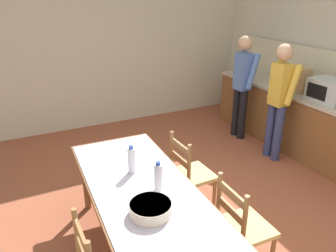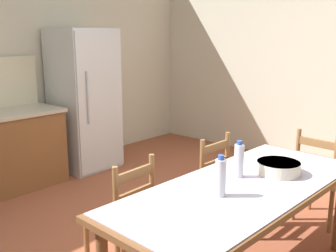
{
  "view_description": "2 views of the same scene",
  "coord_description": "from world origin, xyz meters",
  "px_view_note": "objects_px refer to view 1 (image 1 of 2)",
  "views": [
    {
      "loc": [
        2.38,
        -1.6,
        2.32
      ],
      "look_at": [
        -0.26,
        -0.3,
        1.08
      ],
      "focal_mm": 35.0,
      "sensor_mm": 36.0,
      "label": 1
    },
    {
      "loc": [
        -2.07,
        -2.05,
        1.75
      ],
      "look_at": [
        0.17,
        -0.05,
        1.06
      ],
      "focal_mm": 42.0,
      "sensor_mm": 36.0,
      "label": 2
    }
  ],
  "objects_px": {
    "person_at_sink": "(242,83)",
    "person_at_counter": "(279,97)",
    "chair_side_far_right": "(242,227)",
    "bottle_off_centre": "(158,177)",
    "microwave": "(330,91)",
    "paper_bag": "(301,80)",
    "dining_table": "(142,194)",
    "bottle_near_centre": "(132,160)",
    "chair_side_far_left": "(190,174)",
    "serving_bowl": "(151,208)"
  },
  "relations": [
    {
      "from": "paper_bag",
      "to": "chair_side_far_left",
      "type": "distance_m",
      "value": 2.4
    },
    {
      "from": "person_at_sink",
      "to": "dining_table",
      "type": "bearing_deg",
      "value": -143.64
    },
    {
      "from": "dining_table",
      "to": "person_at_sink",
      "type": "distance_m",
      "value": 3.07
    },
    {
      "from": "dining_table",
      "to": "person_at_counter",
      "type": "xyz_separation_m",
      "value": [
        -0.98,
        2.44,
        0.25
      ]
    },
    {
      "from": "dining_table",
      "to": "person_at_sink",
      "type": "relative_size",
      "value": 1.28
    },
    {
      "from": "paper_bag",
      "to": "bottle_near_centre",
      "type": "height_order",
      "value": "paper_bag"
    },
    {
      "from": "dining_table",
      "to": "bottle_near_centre",
      "type": "xyz_separation_m",
      "value": [
        -0.26,
        0.01,
        0.2
      ]
    },
    {
      "from": "dining_table",
      "to": "bottle_off_centre",
      "type": "distance_m",
      "value": 0.25
    },
    {
      "from": "bottle_off_centre",
      "to": "paper_bag",
      "type": "bearing_deg",
      "value": 112.86
    },
    {
      "from": "chair_side_far_left",
      "to": "bottle_near_centre",
      "type": "bearing_deg",
      "value": 102.31
    },
    {
      "from": "person_at_sink",
      "to": "person_at_counter",
      "type": "xyz_separation_m",
      "value": [
        0.84,
        -0.02,
        -0.0
      ]
    },
    {
      "from": "dining_table",
      "to": "bottle_near_centre",
      "type": "bearing_deg",
      "value": 178.06
    },
    {
      "from": "paper_bag",
      "to": "person_at_sink",
      "type": "distance_m",
      "value": 0.88
    },
    {
      "from": "chair_side_far_right",
      "to": "person_at_counter",
      "type": "xyz_separation_m",
      "value": [
        -1.47,
        1.74,
        0.49
      ]
    },
    {
      "from": "paper_bag",
      "to": "bottle_off_centre",
      "type": "bearing_deg",
      "value": -67.14
    },
    {
      "from": "dining_table",
      "to": "bottle_off_centre",
      "type": "height_order",
      "value": "bottle_off_centre"
    },
    {
      "from": "bottle_off_centre",
      "to": "chair_side_far_left",
      "type": "height_order",
      "value": "bottle_off_centre"
    },
    {
      "from": "chair_side_far_left",
      "to": "paper_bag",
      "type": "bearing_deg",
      "value": -75.53
    },
    {
      "from": "person_at_sink",
      "to": "chair_side_far_left",
      "type": "bearing_deg",
      "value": -141.6
    },
    {
      "from": "bottle_near_centre",
      "to": "person_at_sink",
      "type": "height_order",
      "value": "person_at_sink"
    },
    {
      "from": "dining_table",
      "to": "bottle_near_centre",
      "type": "height_order",
      "value": "bottle_near_centre"
    },
    {
      "from": "person_at_sink",
      "to": "person_at_counter",
      "type": "bearing_deg",
      "value": -91.37
    },
    {
      "from": "bottle_near_centre",
      "to": "dining_table",
      "type": "bearing_deg",
      "value": -1.94
    },
    {
      "from": "dining_table",
      "to": "person_at_counter",
      "type": "bearing_deg",
      "value": 111.8
    },
    {
      "from": "bottle_near_centre",
      "to": "serving_bowl",
      "type": "relative_size",
      "value": 0.84
    },
    {
      "from": "serving_bowl",
      "to": "chair_side_far_left",
      "type": "bearing_deg",
      "value": 134.87
    },
    {
      "from": "paper_bag",
      "to": "chair_side_far_right",
      "type": "xyz_separation_m",
      "value": [
        1.59,
        -2.25,
        -0.65
      ]
    },
    {
      "from": "bottle_off_centre",
      "to": "serving_bowl",
      "type": "bearing_deg",
      "value": -35.19
    },
    {
      "from": "paper_bag",
      "to": "person_at_sink",
      "type": "xyz_separation_m",
      "value": [
        -0.72,
        -0.49,
        -0.15
      ]
    },
    {
      "from": "paper_bag",
      "to": "bottle_off_centre",
      "type": "height_order",
      "value": "paper_bag"
    },
    {
      "from": "bottle_off_centre",
      "to": "serving_bowl",
      "type": "relative_size",
      "value": 0.84
    },
    {
      "from": "paper_bag",
      "to": "serving_bowl",
      "type": "height_order",
      "value": "paper_bag"
    },
    {
      "from": "microwave",
      "to": "serving_bowl",
      "type": "bearing_deg",
      "value": -72.24
    },
    {
      "from": "paper_bag",
      "to": "bottle_off_centre",
      "type": "distance_m",
      "value": 3.1
    },
    {
      "from": "microwave",
      "to": "chair_side_far_left",
      "type": "relative_size",
      "value": 0.55
    },
    {
      "from": "bottle_near_centre",
      "to": "chair_side_far_left",
      "type": "bearing_deg",
      "value": 104.1
    },
    {
      "from": "bottle_near_centre",
      "to": "chair_side_far_left",
      "type": "distance_m",
      "value": 0.87
    },
    {
      "from": "chair_side_far_right",
      "to": "dining_table",
      "type": "bearing_deg",
      "value": 56.75
    },
    {
      "from": "microwave",
      "to": "person_at_counter",
      "type": "distance_m",
      "value": 0.65
    },
    {
      "from": "microwave",
      "to": "dining_table",
      "type": "height_order",
      "value": "microwave"
    },
    {
      "from": "microwave",
      "to": "paper_bag",
      "type": "bearing_deg",
      "value": -179.1
    },
    {
      "from": "bottle_near_centre",
      "to": "person_at_sink",
      "type": "bearing_deg",
      "value": 122.28
    },
    {
      "from": "chair_side_far_left",
      "to": "person_at_counter",
      "type": "height_order",
      "value": "person_at_counter"
    },
    {
      "from": "person_at_counter",
      "to": "bottle_off_centre",
      "type": "bearing_deg",
      "value": -155.09
    },
    {
      "from": "microwave",
      "to": "chair_side_far_right",
      "type": "bearing_deg",
      "value": -63.89
    },
    {
      "from": "serving_bowl",
      "to": "person_at_counter",
      "type": "xyz_separation_m",
      "value": [
        -1.34,
        2.52,
        0.12
      ]
    },
    {
      "from": "microwave",
      "to": "bottle_near_centre",
      "type": "bearing_deg",
      "value": -83.35
    },
    {
      "from": "chair_side_far_right",
      "to": "person_at_counter",
      "type": "height_order",
      "value": "person_at_counter"
    },
    {
      "from": "bottle_near_centre",
      "to": "serving_bowl",
      "type": "height_order",
      "value": "bottle_near_centre"
    },
    {
      "from": "microwave",
      "to": "bottle_near_centre",
      "type": "distance_m",
      "value": 2.98
    }
  ]
}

